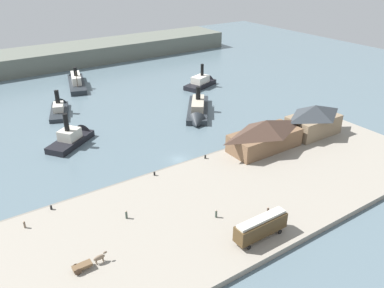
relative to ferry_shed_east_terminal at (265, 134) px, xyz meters
name	(u,v)px	position (x,y,z in m)	size (l,w,h in m)	color
ground_plane	(179,160)	(-20.90, 9.29, -5.34)	(320.00, 320.00, 0.00)	slate
quay_promenade	(233,198)	(-20.90, -12.71, -4.74)	(110.00, 36.00, 1.20)	gray
seawall_edge	(186,164)	(-20.90, 5.69, -4.84)	(110.00, 0.80, 1.00)	slate
ferry_shed_east_terminal	(265,134)	(0.00, 0.00, 0.00)	(19.90, 8.94, 8.14)	brown
ferry_shed_west_terminal	(314,119)	(17.98, -0.73, 0.26)	(14.89, 9.06, 8.66)	#847056
street_tram	(261,226)	(-25.62, -26.09, -1.56)	(10.83, 2.85, 4.42)	#4C381E
horse_cart	(88,263)	(-54.35, -15.80, -3.22)	(6.01, 1.48, 1.87)	brown
pedestrian_walking_west	(24,225)	(-60.67, 0.90, -3.43)	(0.38, 0.38, 1.55)	#6B5B4C
pedestrian_near_cart	(216,214)	(-28.62, -16.77, -3.36)	(0.42, 0.42, 1.70)	#3D4C42
pedestrian_at_waters_edge	(126,215)	(-43.39, -7.20, -3.33)	(0.44, 0.44, 1.77)	#3D4C42
pedestrian_near_east_shed	(268,211)	(-19.48, -21.73, -3.37)	(0.42, 0.42, 1.69)	#4C3D33
mooring_post_west	(205,157)	(-16.18, 4.19, -3.69)	(0.44, 0.44, 0.90)	black
mooring_post_center_west	(154,174)	(-30.89, 4.06, -3.69)	(0.44, 0.44, 0.90)	black
mooring_post_center_east	(51,208)	(-54.81, 4.02, -3.69)	(0.44, 0.44, 0.90)	black
ferry_moored_east	(59,108)	(-35.98, 60.30, -4.18)	(10.63, 18.33, 9.45)	#23282D
ferry_moored_west	(74,137)	(-39.66, 34.46, -3.78)	(16.28, 13.95, 11.22)	black
ferry_near_quay	(76,81)	(-21.32, 85.78, -3.77)	(12.28, 26.44, 9.96)	#23282D
ferry_approaching_west	(203,82)	(19.72, 55.88, -3.76)	(16.91, 10.57, 10.58)	black
ferry_outer_harbor	(198,112)	(0.12, 31.13, -3.91)	(20.09, 24.00, 10.45)	#23282D
far_headland	(52,57)	(-20.90, 119.29, -1.34)	(180.00, 24.00, 8.00)	#60665B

